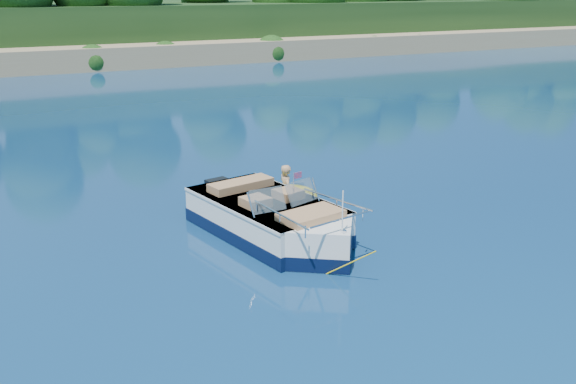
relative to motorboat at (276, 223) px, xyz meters
name	(u,v)px	position (x,y,z in m)	size (l,w,h in m)	color
ground	(341,292)	(-0.04, -2.91, -0.37)	(160.00, 160.00, 0.00)	#091B3F
shoreline	(21,30)	(-0.04, 60.87, 0.61)	(170.00, 59.00, 6.00)	#9B7F5A
motorboat	(276,223)	(0.00, 0.00, 0.00)	(2.73, 5.64, 1.90)	white
tow_tube	(289,198)	(1.40, 2.15, -0.26)	(1.98, 1.98, 0.40)	yellow
boy	(285,202)	(1.31, 2.18, -0.37)	(0.54, 0.35, 1.48)	tan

